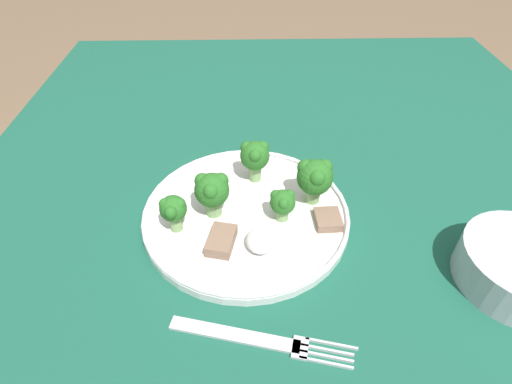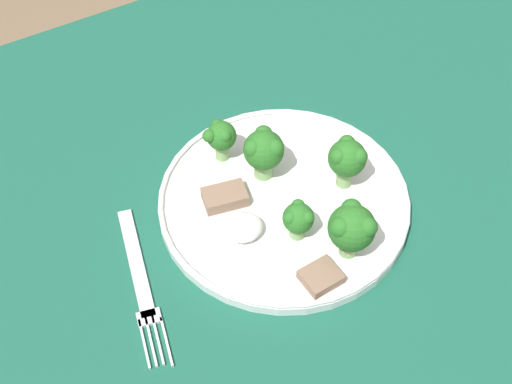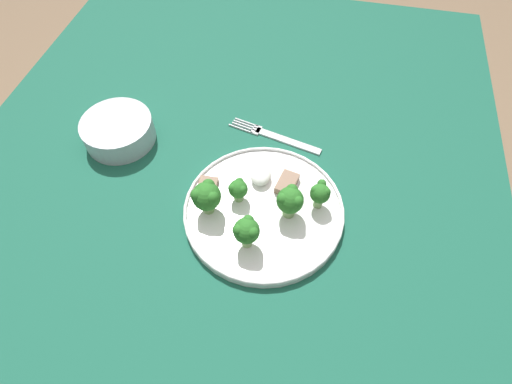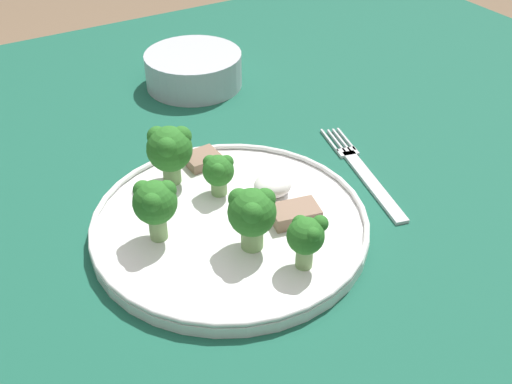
% 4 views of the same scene
% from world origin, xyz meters
% --- Properties ---
extents(table, '(1.39, 1.04, 0.78)m').
position_xyz_m(table, '(0.00, 0.00, 0.68)').
color(table, '#195642').
rests_on(table, ground_plane).
extents(dinner_plate, '(0.28, 0.28, 0.02)m').
position_xyz_m(dinner_plate, '(-0.03, -0.09, 0.78)').
color(dinner_plate, white).
rests_on(dinner_plate, table).
extents(fork, '(0.06, 0.19, 0.00)m').
position_xyz_m(fork, '(0.15, -0.08, 0.78)').
color(fork, silver).
rests_on(fork, table).
extents(broccoli_floret_near_rim_left, '(0.04, 0.04, 0.06)m').
position_xyz_m(broccoli_floret_near_rim_left, '(-0.10, -0.07, 0.83)').
color(broccoli_floret_near_rim_left, '#7FA866').
rests_on(broccoli_floret_near_rim_left, dinner_plate).
extents(broccoli_floret_center_left, '(0.05, 0.05, 0.06)m').
position_xyz_m(broccoli_floret_center_left, '(-0.03, -0.13, 0.83)').
color(broccoli_floret_center_left, '#7FA866').
rests_on(broccoli_floret_center_left, dinner_plate).
extents(broccoli_floret_back_left, '(0.03, 0.03, 0.05)m').
position_xyz_m(broccoli_floret_back_left, '(-0.02, -0.04, 0.82)').
color(broccoli_floret_back_left, '#7FA866').
rests_on(broccoli_floret_back_left, dinner_plate).
extents(broccoli_floret_front_left, '(0.05, 0.05, 0.07)m').
position_xyz_m(broccoli_floret_front_left, '(-0.05, 0.01, 0.83)').
color(broccoli_floret_front_left, '#7FA866').
rests_on(broccoli_floret_front_left, dinner_plate).
extents(broccoli_floret_center_back, '(0.04, 0.03, 0.05)m').
position_xyz_m(broccoli_floret_center_back, '(0.00, -0.18, 0.82)').
color(broccoli_floret_center_back, '#7FA866').
rests_on(broccoli_floret_center_back, dinner_plate).
extents(meat_slice_front_slice, '(0.04, 0.03, 0.01)m').
position_xyz_m(meat_slice_front_slice, '(-0.01, 0.02, 0.79)').
color(meat_slice_front_slice, '#846651').
rests_on(meat_slice_front_slice, dinner_plate).
extents(meat_slice_middle_slice, '(0.05, 0.04, 0.02)m').
position_xyz_m(meat_slice_middle_slice, '(0.03, -0.12, 0.79)').
color(meat_slice_middle_slice, '#846651').
rests_on(meat_slice_middle_slice, dinner_plate).
extents(sauce_dollop, '(0.04, 0.04, 0.02)m').
position_xyz_m(sauce_dollop, '(0.03, -0.07, 0.80)').
color(sauce_dollop, white).
rests_on(sauce_dollop, dinner_plate).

